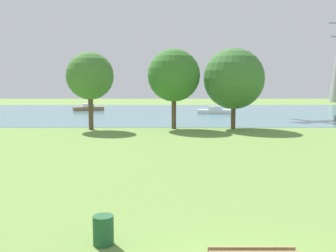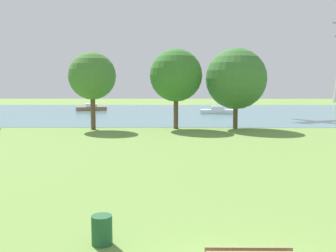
{
  "view_description": "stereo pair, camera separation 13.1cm",
  "coord_description": "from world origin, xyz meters",
  "px_view_note": "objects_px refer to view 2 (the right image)",
  "views": [
    {
      "loc": [
        -1.71,
        -7.46,
        4.32
      ],
      "look_at": [
        -1.81,
        17.55,
        1.55
      ],
      "focal_mm": 41.15,
      "sensor_mm": 36.0,
      "label": 1
    },
    {
      "loc": [
        -1.58,
        -7.46,
        4.32
      ],
      "look_at": [
        -1.81,
        17.55,
        1.55
      ],
      "focal_mm": 41.15,
      "sensor_mm": 36.0,
      "label": 2
    }
  ],
  "objects_px": {
    "litter_bin": "(102,230)",
    "tree_west_near": "(176,75)",
    "sailboat_brown": "(91,108)",
    "tree_east_near": "(92,76)",
    "sailboat_white": "(217,111)",
    "tree_west_far": "(236,79)"
  },
  "relations": [
    {
      "from": "tree_east_near",
      "to": "tree_west_far",
      "type": "relative_size",
      "value": 0.94
    },
    {
      "from": "sailboat_brown",
      "to": "tree_east_near",
      "type": "bearing_deg",
      "value": -77.78
    },
    {
      "from": "litter_bin",
      "to": "tree_west_near",
      "type": "bearing_deg",
      "value": 85.09
    },
    {
      "from": "sailboat_white",
      "to": "tree_west_near",
      "type": "bearing_deg",
      "value": -108.66
    },
    {
      "from": "sailboat_white",
      "to": "tree_west_near",
      "type": "relative_size",
      "value": 1.01
    },
    {
      "from": "sailboat_white",
      "to": "tree_west_far",
      "type": "bearing_deg",
      "value": -91.28
    },
    {
      "from": "sailboat_brown",
      "to": "tree_east_near",
      "type": "distance_m",
      "value": 26.39
    },
    {
      "from": "sailboat_white",
      "to": "tree_west_near",
      "type": "height_order",
      "value": "sailboat_white"
    },
    {
      "from": "sailboat_brown",
      "to": "tree_west_far",
      "type": "height_order",
      "value": "tree_west_far"
    },
    {
      "from": "tree_east_near",
      "to": "tree_west_near",
      "type": "xyz_separation_m",
      "value": [
        7.8,
        0.71,
        0.08
      ]
    },
    {
      "from": "tree_east_near",
      "to": "tree_west_far",
      "type": "height_order",
      "value": "tree_west_far"
    },
    {
      "from": "sailboat_brown",
      "to": "tree_west_near",
      "type": "height_order",
      "value": "tree_west_near"
    },
    {
      "from": "litter_bin",
      "to": "sailboat_white",
      "type": "xyz_separation_m",
      "value": [
        8.42,
        44.86,
        0.07
      ]
    },
    {
      "from": "litter_bin",
      "to": "sailboat_brown",
      "type": "xyz_separation_m",
      "value": [
        -11.01,
        51.43,
        0.05
      ]
    },
    {
      "from": "sailboat_white",
      "to": "tree_west_near",
      "type": "xyz_separation_m",
      "value": [
        -6.12,
        -18.12,
        4.6
      ]
    },
    {
      "from": "sailboat_white",
      "to": "tree_east_near",
      "type": "height_order",
      "value": "sailboat_white"
    },
    {
      "from": "sailboat_white",
      "to": "tree_west_far",
      "type": "relative_size",
      "value": 1.0
    },
    {
      "from": "tree_west_near",
      "to": "sailboat_white",
      "type": "bearing_deg",
      "value": 71.34
    },
    {
      "from": "sailboat_white",
      "to": "tree_west_far",
      "type": "height_order",
      "value": "tree_west_far"
    },
    {
      "from": "litter_bin",
      "to": "sailboat_brown",
      "type": "relative_size",
      "value": 0.14
    },
    {
      "from": "sailboat_brown",
      "to": "tree_west_near",
      "type": "xyz_separation_m",
      "value": [
        13.3,
        -24.7,
        4.63
      ]
    },
    {
      "from": "litter_bin",
      "to": "tree_east_near",
      "type": "xyz_separation_m",
      "value": [
        -5.5,
        26.02,
        4.6
      ]
    }
  ]
}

